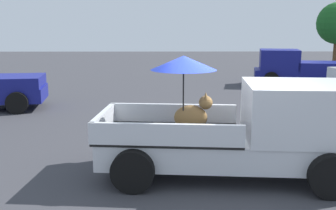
{
  "coord_description": "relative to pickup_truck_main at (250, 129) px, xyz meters",
  "views": [
    {
      "loc": [
        -1.24,
        -7.79,
        2.99
      ],
      "look_at": [
        -1.17,
        1.82,
        1.1
      ],
      "focal_mm": 43.26,
      "sensor_mm": 36.0,
      "label": 1
    }
  ],
  "objects": [
    {
      "name": "ground_plane",
      "position": [
        -0.44,
        0.03,
        -0.98
      ],
      "size": [
        80.0,
        80.0,
        0.0
      ],
      "primitive_type": "plane",
      "color": "#38383D"
    },
    {
      "name": "pickup_truck_main",
      "position": [
        0.0,
        0.0,
        0.0
      ],
      "size": [
        5.19,
        2.59,
        2.41
      ],
      "rotation": [
        0.0,
        0.0,
        -0.08
      ],
      "color": "black",
      "rests_on": "ground"
    },
    {
      "name": "pickup_truck_far",
      "position": [
        5.1,
        12.61,
        -0.11
      ],
      "size": [
        5.05,
        2.86,
        1.8
      ],
      "rotation": [
        0.0,
        0.0,
        2.95
      ],
      "color": "black",
      "rests_on": "ground"
    }
  ]
}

